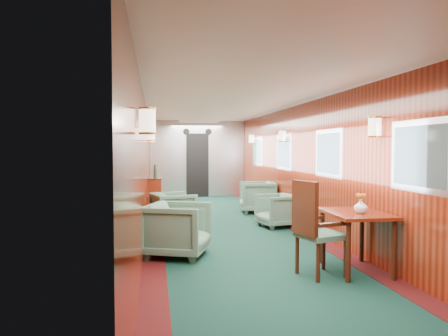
% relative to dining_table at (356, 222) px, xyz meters
% --- Properties ---
extents(room, '(12.00, 12.10, 2.40)m').
position_rel_dining_table_xyz_m(room, '(-1.13, 2.76, 1.01)').
color(room, '#0D3025').
rests_on(room, ground).
extents(bulkhead, '(2.98, 0.17, 2.39)m').
position_rel_dining_table_xyz_m(bulkhead, '(-1.13, 8.67, 0.56)').
color(bulkhead, silver).
rests_on(bulkhead, ground).
extents(windows_right, '(0.02, 8.60, 0.80)m').
position_rel_dining_table_xyz_m(windows_right, '(0.35, 3.01, 0.83)').
color(windows_right, silver).
rests_on(windows_right, ground).
extents(wall_sconces, '(2.97, 7.97, 0.25)m').
position_rel_dining_table_xyz_m(wall_sconces, '(-1.13, 3.33, 1.17)').
color(wall_sconces, '#F7E1C0').
rests_on(wall_sconces, ground).
extents(dining_table, '(0.72, 1.01, 0.74)m').
position_rel_dining_table_xyz_m(dining_table, '(0.00, 0.00, 0.00)').
color(dining_table, maroon).
rests_on(dining_table, ground).
extents(side_chair, '(0.63, 0.65, 1.15)m').
position_rel_dining_table_xyz_m(side_chair, '(-0.60, -0.15, 0.00)').
color(side_chair, '#1F483A').
rests_on(side_chair, ground).
extents(credenza, '(0.31, 0.99, 1.16)m').
position_rel_dining_table_xyz_m(credenza, '(-2.47, 4.91, -0.17)').
color(credenza, maroon).
rests_on(credenza, ground).
extents(flower_vase, '(0.19, 0.19, 0.17)m').
position_rel_dining_table_xyz_m(flower_vase, '(0.01, -0.11, 0.21)').
color(flower_vase, white).
rests_on(flower_vase, dining_table).
extents(armchair_left_near, '(1.07, 1.06, 0.76)m').
position_rel_dining_table_xyz_m(armchair_left_near, '(-2.15, 1.10, -0.24)').
color(armchair_left_near, '#1F483A').
rests_on(armchair_left_near, ground).
extents(armchair_left_far, '(0.93, 0.92, 0.69)m').
position_rel_dining_table_xyz_m(armchair_left_far, '(-2.11, 3.32, -0.28)').
color(armchair_left_far, '#1F483A').
rests_on(armchair_left_far, ground).
extents(armchair_right_near, '(0.84, 0.82, 0.64)m').
position_rel_dining_table_xyz_m(armchair_right_near, '(-0.11, 3.13, -0.30)').
color(armchair_right_near, '#1F483A').
rests_on(armchair_right_near, ground).
extents(armchair_right_far, '(0.91, 0.89, 0.75)m').
position_rel_dining_table_xyz_m(armchair_right_far, '(-0.05, 5.05, -0.25)').
color(armchair_right_far, '#1F483A').
rests_on(armchair_right_far, ground).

